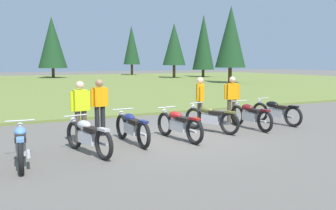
# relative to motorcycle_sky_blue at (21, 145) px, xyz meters

# --- Properties ---
(ground_plane) EXTENTS (140.00, 140.00, 0.00)m
(ground_plane) POSITION_rel_motorcycle_sky_blue_xyz_m (4.23, 0.80, -0.44)
(ground_plane) COLOR #605B54
(grass_moorland) EXTENTS (80.00, 44.00, 0.10)m
(grass_moorland) POSITION_rel_motorcycle_sky_blue_xyz_m (4.23, 27.29, -0.39)
(grass_moorland) COLOR olive
(grass_moorland) RESTS_ON ground
(forest_treeline) EXTENTS (45.60, 26.75, 8.35)m
(forest_treeline) POSITION_rel_motorcycle_sky_blue_xyz_m (9.25, 35.19, 3.76)
(forest_treeline) COLOR #47331E
(forest_treeline) RESTS_ON ground
(motorcycle_sky_blue) EXTENTS (0.62, 2.10, 0.88)m
(motorcycle_sky_blue) POSITION_rel_motorcycle_sky_blue_xyz_m (0.00, 0.00, 0.00)
(motorcycle_sky_blue) COLOR black
(motorcycle_sky_blue) RESTS_ON ground
(motorcycle_silver) EXTENTS (0.76, 2.06, 0.88)m
(motorcycle_silver) POSITION_rel_motorcycle_sky_blue_xyz_m (1.50, 0.24, 0.00)
(motorcycle_silver) COLOR black
(motorcycle_silver) RESTS_ON ground
(motorcycle_navy) EXTENTS (0.62, 2.10, 0.88)m
(motorcycle_navy) POSITION_rel_motorcycle_sky_blue_xyz_m (2.85, 0.83, 0.00)
(motorcycle_navy) COLOR black
(motorcycle_navy) RESTS_ON ground
(motorcycle_red) EXTENTS (0.64, 2.09, 0.88)m
(motorcycle_red) POSITION_rel_motorcycle_sky_blue_xyz_m (4.18, 0.64, 0.00)
(motorcycle_red) COLOR black
(motorcycle_red) RESTS_ON ground
(motorcycle_olive) EXTENTS (0.86, 2.03, 0.88)m
(motorcycle_olive) POSITION_rel_motorcycle_sky_blue_xyz_m (5.64, 1.21, 0.00)
(motorcycle_olive) COLOR black
(motorcycle_olive) RESTS_ON ground
(motorcycle_maroon) EXTENTS (0.62, 2.10, 0.88)m
(motorcycle_maroon) POSITION_rel_motorcycle_sky_blue_xyz_m (7.07, 1.05, 0.00)
(motorcycle_maroon) COLOR black
(motorcycle_maroon) RESTS_ON ground
(motorcycle_black) EXTENTS (0.67, 2.09, 0.88)m
(motorcycle_black) POSITION_rel_motorcycle_sky_blue_xyz_m (8.46, 1.34, 0.00)
(motorcycle_black) COLOR black
(motorcycle_black) RESTS_ON ground
(rider_with_back_turned) EXTENTS (0.55, 0.25, 1.67)m
(rider_with_back_turned) POSITION_rel_motorcycle_sky_blue_xyz_m (1.65, 1.50, 0.51)
(rider_with_back_turned) COLOR #4C4233
(rider_with_back_turned) RESTS_ON ground
(rider_near_row_end) EXTENTS (0.55, 0.26, 1.67)m
(rider_near_row_end) POSITION_rel_motorcycle_sky_blue_xyz_m (2.38, 2.17, 0.51)
(rider_near_row_end) COLOR black
(rider_near_row_end) RESTS_ON ground
(rider_checking_bike) EXTENTS (0.35, 0.51, 1.67)m
(rider_checking_bike) POSITION_rel_motorcycle_sky_blue_xyz_m (5.80, 2.12, 0.51)
(rider_checking_bike) COLOR #4C4233
(rider_checking_bike) RESTS_ON ground
(rider_in_hivis_vest) EXTENTS (0.52, 0.33, 1.67)m
(rider_in_hivis_vest) POSITION_rel_motorcycle_sky_blue_xyz_m (7.05, 2.01, 0.51)
(rider_in_hivis_vest) COLOR #4C4233
(rider_in_hivis_vest) RESTS_ON ground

